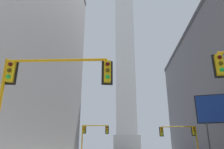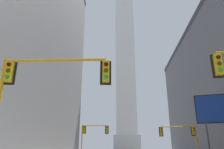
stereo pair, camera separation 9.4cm
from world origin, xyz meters
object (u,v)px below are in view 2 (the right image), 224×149
object	(u,v)px
traffic_light_mid_left	(91,133)
billboard_sign	(223,109)
traffic_light_near_left	(38,85)
traffic_light_mid_right	(183,134)
obelisk	(125,58)

from	to	relation	value
traffic_light_mid_left	billboard_sign	xyz separation A→B (m)	(17.02, -9.67, 1.99)
traffic_light_mid_left	billboard_sign	bearing A→B (deg)	-29.61
traffic_light_mid_left	billboard_sign	size ratio (longest dim) A/B	0.69
traffic_light_near_left	traffic_light_mid_right	bearing A→B (deg)	59.22
obelisk	traffic_light_mid_left	distance (m)	58.21
billboard_sign	traffic_light_near_left	bearing A→B (deg)	-135.71
traffic_light_near_left	traffic_light_mid_left	size ratio (longest dim) A/B	1.10
traffic_light_near_left	billboard_sign	distance (m)	22.93
traffic_light_mid_left	billboard_sign	world-z (taller)	billboard_sign
traffic_light_near_left	traffic_light_mid_left	xyz separation A→B (m)	(-0.64, 25.65, -0.47)
obelisk	traffic_light_mid_left	world-z (taller)	obelisk
obelisk	billboard_sign	size ratio (longest dim) A/B	9.72
traffic_light_mid_right	traffic_light_mid_left	distance (m)	14.13
billboard_sign	obelisk	bearing A→B (deg)	100.10
traffic_light_near_left	traffic_light_mid_right	size ratio (longest dim) A/B	1.16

